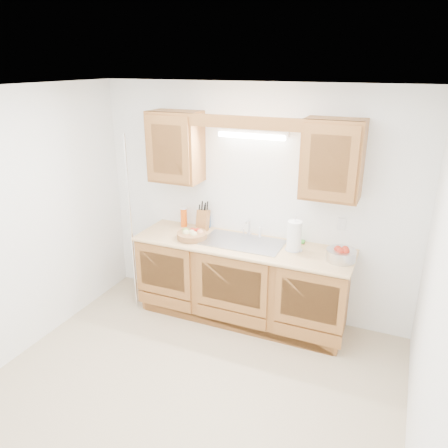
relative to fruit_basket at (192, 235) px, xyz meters
The scene contains 17 objects.
room 1.26m from the fruit_basket, 63.87° to the right, with size 3.52×3.50×2.50m.
base_cabinets 0.75m from the fruit_basket, 10.35° to the left, with size 2.20×0.60×0.86m, color #9C602D.
countertop 0.55m from the fruit_basket, ahead, with size 2.30×0.63×0.04m, color #E1B176.
upper_cabinet_left 0.96m from the fruit_basket, 141.12° to the left, with size 0.55×0.33×0.75m, color #9C602D.
upper_cabinet_right 1.65m from the fruit_basket, ahead, with size 0.55×0.33×0.75m, color #9C602D.
valance 1.31m from the fruit_basket, ahead, with size 2.20×0.05×0.12m, color #9C602D.
fluorescent_fixture 1.22m from the fruit_basket, 30.30° to the left, with size 0.76×0.08×0.08m.
sink 0.56m from the fruit_basket, 10.99° to the left, with size 0.84×0.46×0.36m.
wire_shelf_pole 0.68m from the fruit_basket, 165.85° to the right, with size 0.03×0.03×2.00m, color silver.
outlet_plate 1.55m from the fruit_basket, 14.69° to the left, with size 0.08×0.01×0.12m, color white.
fruit_basket is the anchor object (origin of this frame).
knife_block 0.28m from the fruit_basket, 89.97° to the left, with size 0.14×0.20×0.34m.
orange_canister 0.39m from the fruit_basket, 130.99° to the left, with size 0.08×0.08×0.22m.
soap_bottle 0.34m from the fruit_basket, 89.97° to the left, with size 0.09×0.10×0.21m, color #215BA8.
sponge 1.13m from the fruit_basket, 17.41° to the left, with size 0.12×0.08×0.03m.
paper_towel 1.09m from the fruit_basket, ahead, with size 0.18×0.18×0.36m.
apple_bowl 1.56m from the fruit_basket, ahead, with size 0.32×0.32×0.15m.
Camera 1 is at (1.48, -2.74, 2.68)m, focal length 35.00 mm.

